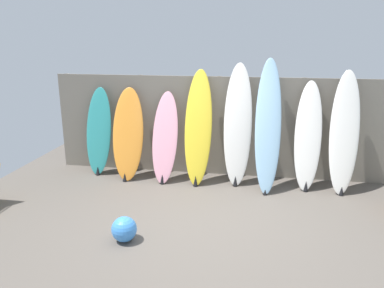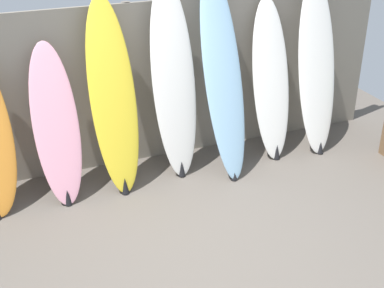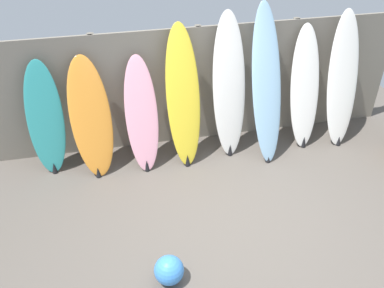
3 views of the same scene
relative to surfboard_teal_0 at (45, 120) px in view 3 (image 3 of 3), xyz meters
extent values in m
plane|color=#5B544C|center=(2.17, -1.70, -0.78)|extent=(7.68, 7.68, 0.00)
cube|color=gray|center=(2.17, 0.30, 0.12)|extent=(6.08, 0.04, 1.80)
cylinder|color=#6C655B|center=(0.73, 0.34, 0.12)|extent=(0.10, 0.10, 1.80)
cylinder|color=#6C655B|center=(2.17, 0.34, 0.12)|extent=(0.10, 0.10, 1.80)
cylinder|color=#6C655B|center=(3.61, 0.34, 0.12)|extent=(0.10, 0.10, 1.80)
cylinder|color=#6C655B|center=(5.05, 0.34, 0.12)|extent=(0.10, 0.10, 1.80)
ellipsoid|color=teal|center=(0.00, 0.00, 0.02)|extent=(0.53, 0.43, 1.59)
cone|color=black|center=(0.00, -0.16, -0.69)|extent=(0.08, 0.08, 0.15)
ellipsoid|color=orange|center=(0.60, -0.10, 0.02)|extent=(0.63, 0.72, 1.61)
cone|color=black|center=(0.60, -0.38, -0.70)|extent=(0.08, 0.08, 0.15)
ellipsoid|color=pink|center=(1.28, -0.12, -0.01)|extent=(0.45, 0.62, 1.55)
cone|color=black|center=(1.28, -0.38, -0.69)|extent=(0.08, 0.08, 0.16)
ellipsoid|color=yellow|center=(1.87, -0.11, 0.19)|extent=(0.48, 0.67, 1.95)
cone|color=black|center=(1.87, -0.39, -0.68)|extent=(0.08, 0.08, 0.18)
ellipsoid|color=white|center=(2.54, -0.05, 0.25)|extent=(0.48, 0.53, 2.06)
cone|color=black|center=(2.54, -0.27, -0.68)|extent=(0.08, 0.08, 0.17)
ellipsoid|color=#8CB7D6|center=(3.04, -0.19, 0.29)|extent=(0.44, 0.86, 2.15)
cone|color=black|center=(3.04, -0.55, -0.71)|extent=(0.08, 0.08, 0.12)
ellipsoid|color=white|center=(3.70, -0.05, 0.11)|extent=(0.48, 0.63, 1.78)
cone|color=black|center=(3.70, -0.31, -0.68)|extent=(0.08, 0.08, 0.17)
ellipsoid|color=white|center=(4.25, -0.12, 0.21)|extent=(0.51, 0.64, 1.97)
cone|color=black|center=(4.25, -0.37, -0.70)|extent=(0.08, 0.08, 0.14)
sphere|color=#3F8CE5|center=(1.28, -2.30, -0.62)|extent=(0.32, 0.32, 0.32)
camera|label=1|loc=(2.82, -6.27, 1.67)|focal=35.00mm
camera|label=2|loc=(0.79, -5.02, 2.21)|focal=50.00mm
camera|label=3|loc=(0.91, -5.18, 3.04)|focal=40.00mm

